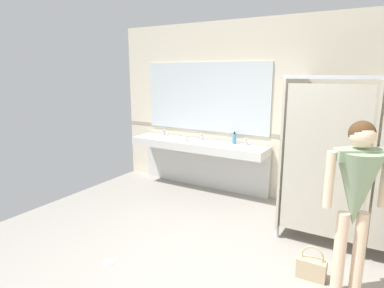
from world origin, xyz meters
name	(u,v)px	position (x,y,z in m)	size (l,w,h in m)	color
ground_plane	(187,282)	(0.00, 0.00, -0.05)	(5.81, 5.76, 0.10)	gray
wall_back	(272,111)	(0.00, 2.64, 1.44)	(5.81, 0.12, 2.88)	beige
wall_back_tile_band	(270,135)	(0.00, 2.57, 1.05)	(5.81, 0.01, 0.06)	#9E937F
vanity_counter	(200,154)	(-1.18, 2.37, 0.64)	(2.48, 0.54, 0.99)	silver
mirror_panel	(205,97)	(-1.18, 2.57, 1.62)	(2.38, 0.02, 1.19)	silver
bathroom_stalls	(374,159)	(1.51, 1.71, 1.05)	(1.99, 1.31, 2.01)	#B2AD9E
person_standing	(356,188)	(1.41, 0.58, 1.04)	(0.55, 0.55, 1.64)	beige
handbag	(312,268)	(1.09, 0.64, 0.11)	(0.28, 0.14, 0.35)	tan
soap_dispenser	(234,139)	(-0.56, 2.45, 0.96)	(0.07, 0.07, 0.20)	teal
paper_cup	(186,138)	(-1.36, 2.20, 0.93)	(0.07, 0.07, 0.10)	white
floor_drain_cover	(109,262)	(-0.88, -0.19, 0.00)	(0.14, 0.14, 0.01)	#B7BABF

